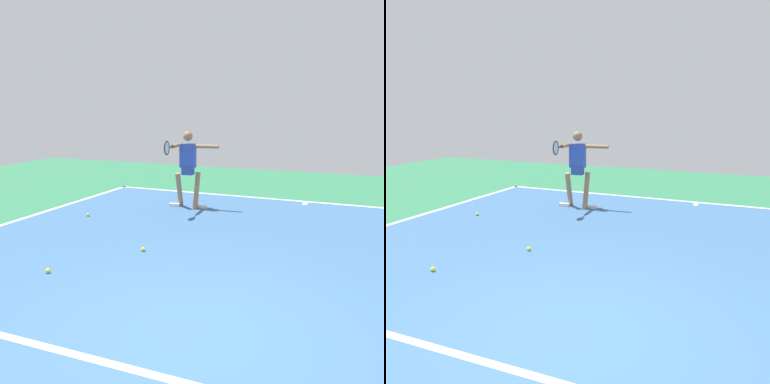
% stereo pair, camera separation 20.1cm
% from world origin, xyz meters
% --- Properties ---
extents(ground_plane, '(23.28, 23.28, 0.00)m').
position_xyz_m(ground_plane, '(0.00, 0.00, 0.00)').
color(ground_plane, '#2D754C').
extents(court_surface, '(10.17, 13.60, 0.00)m').
position_xyz_m(court_surface, '(0.00, 0.00, 0.00)').
color(court_surface, '#38608E').
rests_on(court_surface, ground_plane).
extents(court_line_baseline_near, '(10.17, 0.10, 0.01)m').
position_xyz_m(court_line_baseline_near, '(0.00, -6.75, 0.00)').
color(court_line_baseline_near, white).
rests_on(court_line_baseline_near, ground_plane).
extents(court_line_service, '(7.63, 0.10, 0.01)m').
position_xyz_m(court_line_service, '(0.00, 0.82, 0.00)').
color(court_line_service, white).
rests_on(court_line_service, ground_plane).
extents(court_line_centre_mark, '(0.10, 0.30, 0.01)m').
position_xyz_m(court_line_centre_mark, '(0.00, -6.55, 0.00)').
color(court_line_centre_mark, white).
rests_on(court_line_centre_mark, ground_plane).
extents(tennis_player, '(1.14, 1.23, 1.72)m').
position_xyz_m(tennis_player, '(2.36, -5.09, 0.97)').
color(tennis_player, '#9E7051').
rests_on(tennis_player, ground_plane).
extents(tennis_ball_far_corner, '(0.07, 0.07, 0.07)m').
position_xyz_m(tennis_ball_far_corner, '(1.79, -2.02, 0.03)').
color(tennis_ball_far_corner, yellow).
rests_on(tennis_ball_far_corner, ground_plane).
extents(tennis_ball_centre_court, '(0.07, 0.07, 0.07)m').
position_xyz_m(tennis_ball_centre_court, '(3.94, -3.55, 0.03)').
color(tennis_ball_centre_court, '#CCE033').
rests_on(tennis_ball_centre_court, ground_plane).
extents(tennis_ball_by_sideline, '(0.07, 0.07, 0.07)m').
position_xyz_m(tennis_ball_by_sideline, '(2.53, -0.70, 0.03)').
color(tennis_ball_by_sideline, yellow).
rests_on(tennis_ball_by_sideline, ground_plane).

